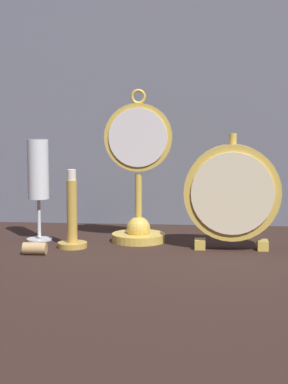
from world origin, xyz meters
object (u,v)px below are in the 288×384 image
(pocket_watch_on_stand, at_px, (138,180))
(mantel_clock_silver, at_px, (232,193))
(brass_candlestick, at_px, (72,222))
(wine_cork, at_px, (35,249))
(champagne_flute, at_px, (38,176))

(pocket_watch_on_stand, height_order, mantel_clock_silver, pocket_watch_on_stand)
(brass_candlestick, xyz_separation_m, wine_cork, (-0.05, -0.07, -0.04))
(mantel_clock_silver, height_order, wine_cork, mantel_clock_silver)
(pocket_watch_on_stand, height_order, champagne_flute, pocket_watch_on_stand)
(champagne_flute, height_order, wine_cork, champagne_flute)
(pocket_watch_on_stand, xyz_separation_m, champagne_flute, (-0.20, -0.00, 0.01))
(champagne_flute, bearing_deg, pocket_watch_on_stand, 0.72)
(brass_candlestick, bearing_deg, mantel_clock_silver, 1.99)
(pocket_watch_on_stand, bearing_deg, wine_cork, -141.63)
(pocket_watch_on_stand, relative_size, mantel_clock_silver, 1.38)
(pocket_watch_on_stand, xyz_separation_m, brass_candlestick, (-0.12, -0.07, -0.07))
(champagne_flute, relative_size, brass_candlestick, 1.36)
(champagne_flute, bearing_deg, wine_cork, -78.88)
(brass_candlestick, bearing_deg, wine_cork, -128.99)
(pocket_watch_on_stand, relative_size, champagne_flute, 1.48)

